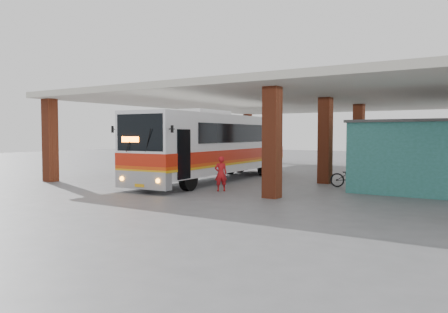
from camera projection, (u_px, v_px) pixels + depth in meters
ground at (244, 185)px, 21.31m from camera, size 90.00×90.00×0.00m
brick_columns at (311, 140)px, 24.62m from camera, size 20.10×21.60×4.35m
canopy_roof at (306, 101)px, 26.26m from camera, size 21.00×23.00×0.30m
shop_building at (424, 154)px, 20.53m from camera, size 5.20×8.20×3.11m
coach_bus at (216, 146)px, 23.61m from camera, size 3.55×13.01×3.75m
motorcycle at (351, 177)px, 20.27m from camera, size 2.01×0.80×1.04m
pedestrian at (221, 174)px, 19.13m from camera, size 0.66×0.65×1.53m
red_chair at (391, 170)px, 25.96m from camera, size 0.51×0.51×0.84m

